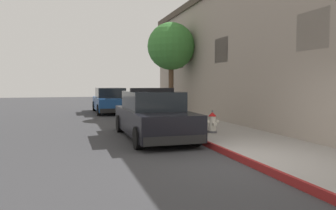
{
  "coord_description": "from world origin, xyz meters",
  "views": [
    {
      "loc": [
        -3.85,
        -6.43,
        1.82
      ],
      "look_at": [
        -0.18,
        5.6,
        1.0
      ],
      "focal_mm": 34.91,
      "sensor_mm": 36.0,
      "label": 1
    }
  ],
  "objects_px": {
    "parked_car_silver_ahead": "(110,101)",
    "fire_hydrant": "(212,122)",
    "police_cruiser": "(153,116)",
    "street_tree": "(171,47)"
  },
  "relations": [
    {
      "from": "parked_car_silver_ahead",
      "to": "fire_hydrant",
      "type": "xyz_separation_m",
      "value": [
        2.14,
        -10.6,
        -0.23
      ]
    },
    {
      "from": "fire_hydrant",
      "to": "street_tree",
      "type": "height_order",
      "value": "street_tree"
    },
    {
      "from": "police_cruiser",
      "to": "parked_car_silver_ahead",
      "type": "distance_m",
      "value": 10.11
    },
    {
      "from": "police_cruiser",
      "to": "parked_car_silver_ahead",
      "type": "bearing_deg",
      "value": 91.02
    },
    {
      "from": "parked_car_silver_ahead",
      "to": "fire_hydrant",
      "type": "height_order",
      "value": "parked_car_silver_ahead"
    },
    {
      "from": "parked_car_silver_ahead",
      "to": "street_tree",
      "type": "xyz_separation_m",
      "value": [
        2.91,
        -3.51,
        3.1
      ]
    },
    {
      "from": "police_cruiser",
      "to": "street_tree",
      "type": "xyz_separation_m",
      "value": [
        2.73,
        6.6,
        3.1
      ]
    },
    {
      "from": "fire_hydrant",
      "to": "street_tree",
      "type": "relative_size",
      "value": 0.15
    },
    {
      "from": "fire_hydrant",
      "to": "street_tree",
      "type": "distance_m",
      "value": 7.86
    },
    {
      "from": "fire_hydrant",
      "to": "parked_car_silver_ahead",
      "type": "bearing_deg",
      "value": 101.44
    }
  ]
}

